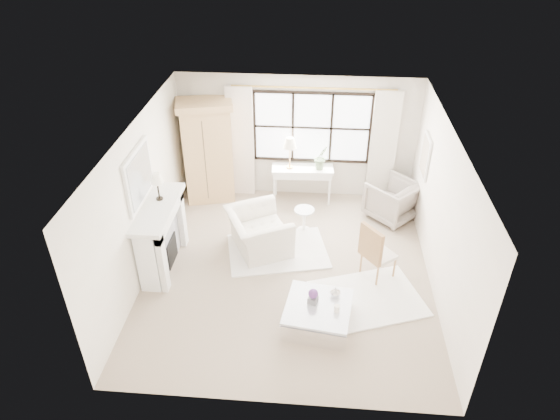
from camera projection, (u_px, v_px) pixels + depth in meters
The scene contains 32 objects.
floor at pixel (288, 271), 8.99m from camera, with size 5.50×5.50×0.00m, color tan.
ceiling at pixel (290, 133), 7.52m from camera, with size 5.50×5.50×0.00m, color white.
wall_back at pixel (297, 138), 10.55m from camera, with size 5.00×5.00×0.00m, color beige.
wall_front at pixel (273, 332), 5.96m from camera, with size 5.00×5.00×0.00m, color white.
wall_left at pixel (141, 201), 8.42m from camera, with size 5.50×5.50×0.00m, color white.
wall_right at pixel (442, 215), 8.08m from camera, with size 5.50×5.50×0.00m, color white.
window_pane at pixel (312, 128), 10.38m from camera, with size 2.40×0.02×1.50m, color white.
window_frame at pixel (312, 128), 10.37m from camera, with size 2.50×0.04×1.50m, color black, non-canonical shape.
curtain_rod at pixel (313, 88), 9.85m from camera, with size 0.04×0.04×3.30m, color #A8833A.
curtain_left at pixel (241, 143), 10.61m from camera, with size 0.55×0.10×2.47m, color silver.
curtain_right at pixel (383, 148), 10.41m from camera, with size 0.55×0.10×2.47m, color beige.
fireplace at pixel (160, 235), 8.79m from camera, with size 0.58×1.66×1.26m.
mirror_frame at pixel (139, 176), 8.16m from camera, with size 0.05×1.15×0.95m, color white.
mirror_glass at pixel (140, 176), 8.15m from camera, with size 0.02×1.00×0.80m, color silver.
art_frame at pixel (425, 156), 9.40m from camera, with size 0.04×0.62×0.82m, color silver.
art_canvas at pixel (424, 156), 9.40m from camera, with size 0.01×0.52×0.72m, color #BAA790.
mantel_lamp at pixel (157, 180), 8.43m from camera, with size 0.22×0.22×0.51m.
armoire at pixel (208, 151), 10.49m from camera, with size 1.25×0.94×2.24m.
console_table at pixel (302, 184), 10.80m from camera, with size 1.32×0.52×0.80m.
console_lamp at pixel (290, 144), 10.28m from camera, with size 0.28×0.28×0.69m.
orchid_plant at pixel (321, 157), 10.40m from camera, with size 0.29×0.23×0.53m, color #58714B.
side_table at pixel (304, 217), 9.86m from camera, with size 0.40×0.40×0.51m.
rug_left at pixel (278, 251), 9.45m from camera, with size 1.83×1.29×0.03m, color white.
rug_right at pixel (367, 298), 8.36m from camera, with size 1.74×1.31×0.03m, color white.
club_armchair at pixel (259, 232), 9.34m from camera, with size 1.18×1.03×0.77m, color silver.
wingback_chair at pixel (392, 200), 10.23m from camera, with size 0.88×0.91×0.82m, color gray.
french_chair at pixel (377, 262), 8.71m from camera, with size 0.68×0.68×1.08m.
coffee_table at pixel (318, 315), 7.81m from camera, with size 1.13×1.13×0.38m.
planter_box at pixel (313, 300), 7.74m from camera, with size 0.14×0.14×0.11m, color slate.
planter_flowers at pixel (313, 294), 7.67m from camera, with size 0.15×0.15×0.15m, color #5E2F76.
pillar_candle at pixel (337, 308), 7.57m from camera, with size 0.09×0.09×0.12m, color white.
coffee_vase at pixel (335, 292), 7.84m from camera, with size 0.16×0.16×0.17m, color silver.
Camera 1 is at (0.42, -6.92, 5.83)m, focal length 32.00 mm.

